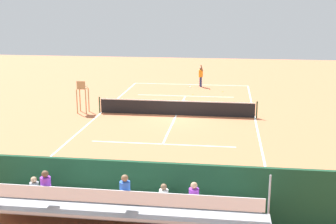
{
  "coord_description": "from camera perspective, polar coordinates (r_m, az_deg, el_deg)",
  "views": [
    {
      "loc": [
        -3.19,
        27.53,
        7.13
      ],
      "look_at": [
        0.0,
        4.0,
        1.2
      ],
      "focal_mm": 47.33,
      "sensor_mm": 36.0,
      "label": 1
    }
  ],
  "objects": [
    {
      "name": "tennis_ball_near",
      "position": [
        34.85,
        3.22,
        2.25
      ],
      "size": [
        0.07,
        0.07,
        0.07
      ],
      "primitive_type": "sphere",
      "color": "#CCDB33",
      "rests_on": "ground"
    },
    {
      "name": "tennis_player",
      "position": [
        38.18,
        4.24,
        4.77
      ],
      "size": [
        0.47,
        0.55,
        1.93
      ],
      "color": "navy",
      "rests_on": "ground"
    },
    {
      "name": "bleacher_stand",
      "position": [
        14.04,
        -6.44,
        -12.33
      ],
      "size": [
        9.06,
        2.4,
        2.48
      ],
      "color": "#9EA0A5",
      "rests_on": "ground"
    },
    {
      "name": "tennis_racket",
      "position": [
        38.15,
        2.85,
        3.26
      ],
      "size": [
        0.38,
        0.59,
        0.03
      ],
      "color": "black",
      "rests_on": "ground"
    },
    {
      "name": "tennis_ball_far",
      "position": [
        36.25,
        7.06,
        2.63
      ],
      "size": [
        0.07,
        0.07,
        0.07
      ],
      "primitive_type": "sphere",
      "color": "#CCDB33",
      "rests_on": "ground"
    },
    {
      "name": "court_line_markings",
      "position": [
        28.65,
        1.08,
        -0.38
      ],
      "size": [
        10.1,
        22.2,
        0.01
      ],
      "color": "white",
      "rests_on": "ground"
    },
    {
      "name": "ground_plane",
      "position": [
        28.61,
        1.08,
        -0.41
      ],
      "size": [
        60.0,
        60.0,
        0.0
      ],
      "primitive_type": "plane",
      "color": "#CC7047"
    },
    {
      "name": "backdrop_wall",
      "position": [
        15.19,
        -5.15,
        -9.84
      ],
      "size": [
        18.0,
        0.16,
        2.0
      ],
      "primitive_type": "cube",
      "color": "#194228",
      "rests_on": "ground"
    },
    {
      "name": "equipment_bag",
      "position": [
        15.88,
        -0.66,
        -11.93
      ],
      "size": [
        0.9,
        0.36,
        0.36
      ],
      "primitive_type": "cube",
      "color": "#B22D2D",
      "rests_on": "ground"
    },
    {
      "name": "courtside_bench",
      "position": [
        15.7,
        7.16,
        -10.84
      ],
      "size": [
        1.8,
        0.4,
        0.93
      ],
      "color": "#9E754C",
      "rests_on": "ground"
    },
    {
      "name": "umpire_chair",
      "position": [
        29.53,
        -10.99,
        2.41
      ],
      "size": [
        0.67,
        0.67,
        2.14
      ],
      "color": "#A88456",
      "rests_on": "ground"
    },
    {
      "name": "tennis_net",
      "position": [
        28.49,
        1.08,
        0.57
      ],
      "size": [
        10.3,
        0.1,
        1.07
      ],
      "color": "black",
      "rests_on": "ground"
    }
  ]
}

